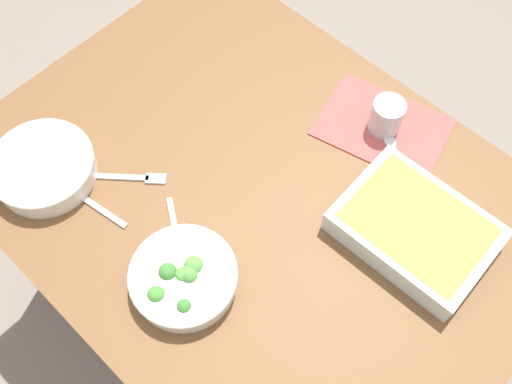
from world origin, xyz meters
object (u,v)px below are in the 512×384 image
drink_cup (386,118)px  baking_dish (415,229)px  spoon_spare (397,157)px  stew_bowl (43,167)px  spoon_by_broccoli (178,246)px  broccoli_bowl (183,278)px  spoon_by_stew (85,199)px  fork_on_table (132,178)px

drink_cup → baking_dish: bearing=-39.9°
baking_dish → spoon_spare: 0.19m
spoon_spare → stew_bowl: bearing=-133.3°
stew_bowl → spoon_by_broccoli: (0.33, 0.08, -0.03)m
drink_cup → spoon_by_broccoli: drink_cup is taller
broccoli_bowl → spoon_by_stew: (-0.29, -0.02, -0.03)m
broccoli_bowl → fork_on_table: broccoli_bowl is taller
stew_bowl → spoon_spare: (0.52, 0.55, -0.03)m
spoon_by_stew → spoon_spare: (0.41, 0.54, 0.00)m
baking_dish → spoon_by_stew: baking_dish is taller
spoon_spare → broccoli_bowl: bearing=-103.8°
baking_dish → drink_cup: size_ratio=3.61×
stew_bowl → drink_cup: drink_cup is taller
broccoli_bowl → spoon_spare: 0.53m
stew_bowl → fork_on_table: size_ratio=1.52×
stew_bowl → broccoli_bowl: bearing=5.1°
drink_cup → spoon_by_broccoli: (-0.12, -0.52, -0.03)m
broccoli_bowl → drink_cup: drink_cup is taller
spoon_by_stew → spoon_by_broccoli: same height
stew_bowl → fork_on_table: 0.19m
drink_cup → spoon_spare: 0.09m
baking_dish → spoon_by_stew: 0.68m
spoon_by_stew → spoon_spare: 0.68m
spoon_by_broccoli → spoon_by_stew: bearing=-164.6°
drink_cup → spoon_by_broccoli: bearing=-103.2°
stew_bowl → spoon_by_broccoli: 0.34m
broccoli_bowl → spoon_spare: bearing=76.2°
baking_dish → spoon_by_broccoli: bearing=-133.4°
fork_on_table → spoon_by_stew: bearing=-107.6°
drink_cup → broccoli_bowl: bearing=-95.7°
drink_cup → fork_on_table: 0.57m
baking_dish → fork_on_table: (-0.52, -0.31, -0.03)m
broccoli_bowl → spoon_spare: broccoli_bowl is taller
broccoli_bowl → spoon_by_broccoli: (-0.06, 0.04, -0.03)m
spoon_by_broccoli → stew_bowl: bearing=-166.6°
spoon_spare → baking_dish: bearing=-43.8°
broccoli_bowl → drink_cup: size_ratio=2.48×
broccoli_bowl → stew_bowl: bearing=-174.9°
baking_dish → spoon_by_broccoli: size_ratio=1.95×
fork_on_table → stew_bowl: bearing=-139.5°
spoon_by_stew → fork_on_table: bearing=72.4°
drink_cup → spoon_by_stew: drink_cup is taller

